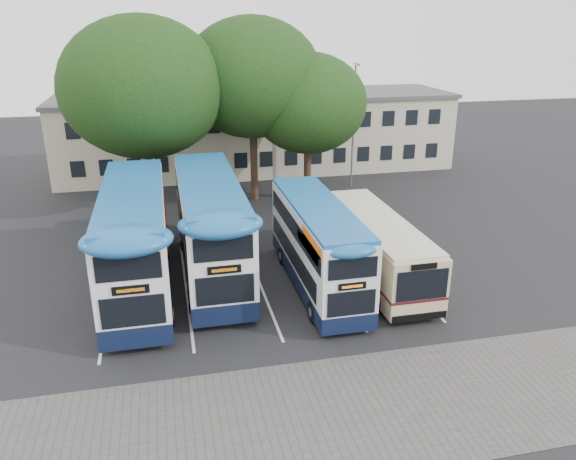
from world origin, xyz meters
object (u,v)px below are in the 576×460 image
(bus_single, at_px, (376,243))
(bus_dd_right, at_px, (318,242))
(bus_dd_left, at_px, (136,236))
(lamp_post, at_px, (354,119))
(tree_mid, at_px, (252,78))
(tree_left, at_px, (143,88))
(tree_right, at_px, (308,104))
(bus_dd_mid, at_px, (210,223))

(bus_single, bearing_deg, bus_dd_right, -170.40)
(bus_dd_left, relative_size, bus_single, 1.15)
(bus_dd_left, bearing_deg, lamp_post, 43.04)
(bus_dd_right, relative_size, bus_single, 0.97)
(tree_mid, bearing_deg, tree_left, -167.51)
(lamp_post, distance_m, tree_left, 15.36)
(lamp_post, xyz_separation_m, tree_right, (-4.14, -2.56, 1.60))
(tree_left, xyz_separation_m, bus_dd_right, (7.62, -12.74, -5.80))
(tree_right, distance_m, bus_dd_mid, 13.84)
(bus_dd_right, bearing_deg, bus_dd_mid, 151.64)
(lamp_post, relative_size, bus_dd_left, 0.77)
(lamp_post, height_order, bus_dd_mid, lamp_post)
(lamp_post, xyz_separation_m, bus_dd_mid, (-11.84, -13.34, -2.40))
(bus_dd_mid, relative_size, bus_single, 1.15)
(tree_mid, distance_m, bus_dd_mid, 13.68)
(tree_mid, xyz_separation_m, tree_right, (3.58, -0.97, -1.65))
(bus_dd_left, distance_m, bus_dd_right, 8.39)
(bus_single, bearing_deg, bus_dd_left, 174.82)
(lamp_post, height_order, bus_dd_right, lamp_post)
(bus_dd_left, bearing_deg, tree_left, 86.86)
(tree_mid, height_order, bus_single, tree_mid)
(tree_right, bearing_deg, bus_dd_mid, -125.54)
(tree_left, xyz_separation_m, bus_dd_mid, (2.90, -10.20, -5.38))
(tree_mid, height_order, bus_dd_mid, tree_mid)
(tree_mid, bearing_deg, bus_single, -74.90)
(tree_left, height_order, tree_right, tree_left)
(tree_right, relative_size, bus_dd_right, 1.02)
(lamp_post, height_order, bus_single, lamp_post)
(tree_mid, bearing_deg, bus_dd_right, -87.59)
(tree_right, height_order, bus_dd_right, tree_right)
(tree_right, height_order, bus_dd_left, tree_right)
(lamp_post, xyz_separation_m, tree_left, (-14.74, -3.15, 2.97))
(tree_right, xyz_separation_m, bus_dd_left, (-11.21, -11.77, -4.00))
(tree_right, relative_size, bus_dd_mid, 0.86)
(bus_dd_mid, bearing_deg, bus_dd_right, -28.36)
(tree_left, bearing_deg, tree_right, 3.15)
(tree_right, bearing_deg, bus_single, -89.40)
(lamp_post, height_order, bus_dd_left, lamp_post)
(lamp_post, distance_m, bus_dd_left, 21.14)
(tree_right, distance_m, bus_dd_left, 16.74)
(lamp_post, relative_size, bus_dd_mid, 0.78)
(tree_mid, bearing_deg, bus_dd_mid, -109.31)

